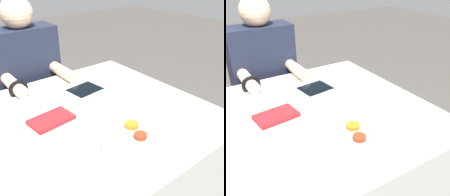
{
  "view_description": "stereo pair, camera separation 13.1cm",
  "coord_description": "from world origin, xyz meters",
  "views": [
    {
      "loc": [
        -0.63,
        -0.93,
        1.41
      ],
      "look_at": [
        0.1,
        -0.03,
        0.8
      ],
      "focal_mm": 42.0,
      "sensor_mm": 36.0,
      "label": 1
    },
    {
      "loc": [
        -0.52,
        -1.0,
        1.41
      ],
      "look_at": [
        0.1,
        -0.03,
        0.8
      ],
      "focal_mm": 42.0,
      "sensor_mm": 36.0,
      "label": 2
    }
  ],
  "objects": [
    {
      "name": "dining_table",
      "position": [
        0.0,
        0.0,
        0.37
      ],
      "size": [
        1.08,
        1.08,
        0.74
      ],
      "color": "silver",
      "rests_on": "ground_plane"
    },
    {
      "name": "red_notebook",
      "position": [
        -0.2,
        0.06,
        0.75
      ],
      "size": [
        0.21,
        0.15,
        0.02
      ],
      "color": "silver",
      "rests_on": "dining_table"
    },
    {
      "name": "tablet_device",
      "position": [
        0.1,
        0.23,
        0.75
      ],
      "size": [
        0.21,
        0.19,
        0.01
      ],
      "color": "#B7B7BC",
      "rests_on": "dining_table"
    },
    {
      "name": "drinking_glass",
      "position": [
        -0.13,
        -0.31,
        0.79
      ],
      "size": [
        0.07,
        0.07,
        0.09
      ],
      "color": "silver",
      "rests_on": "dining_table"
    },
    {
      "name": "thali_tray",
      "position": [
        0.09,
        -0.28,
        0.75
      ],
      "size": [
        0.28,
        0.28,
        0.03
      ],
      "color": "#B7BABF",
      "rests_on": "dining_table"
    },
    {
      "name": "person_diner",
      "position": [
        -0.05,
        0.7,
        0.58
      ],
      "size": [
        0.43,
        0.46,
        1.23
      ],
      "color": "black",
      "rests_on": "ground_plane"
    }
  ]
}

